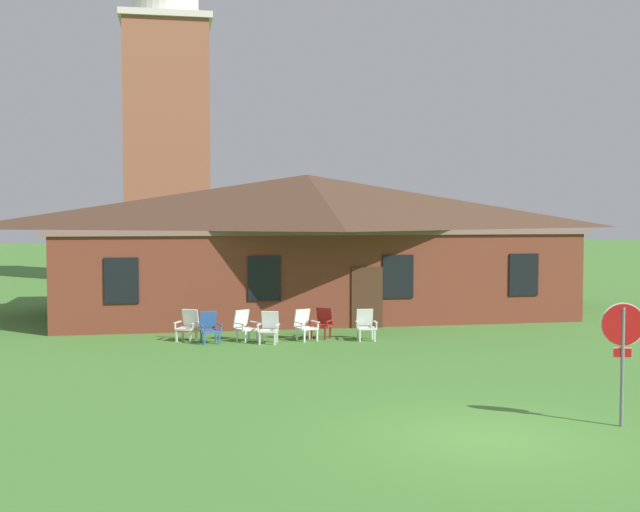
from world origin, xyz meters
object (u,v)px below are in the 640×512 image
(lawn_chair_far_side, at_px, (322,322))
(lawn_chair_near_door, at_px, (209,327))
(lawn_chair_left_end, at_px, (245,325))
(lawn_chair_under_eave, at_px, (366,324))
(stop_sign, at_px, (623,340))
(lawn_chair_middle, at_px, (269,327))
(lawn_chair_by_porch, at_px, (188,324))
(lawn_chair_right_end, at_px, (305,324))

(lawn_chair_far_side, bearing_deg, lawn_chair_near_door, -174.85)
(lawn_chair_left_end, xyz_separation_m, lawn_chair_under_eave, (3.72, -0.48, 0.00))
(stop_sign, distance_m, lawn_chair_middle, 11.93)
(lawn_chair_by_porch, bearing_deg, lawn_chair_left_end, -14.62)
(lawn_chair_left_end, bearing_deg, lawn_chair_middle, -36.46)
(lawn_chair_left_end, bearing_deg, lawn_chair_near_door, -171.71)
(stop_sign, height_order, lawn_chair_left_end, stop_sign)
(lawn_chair_near_door, bearing_deg, lawn_chair_left_end, 8.29)
(lawn_chair_near_door, height_order, lawn_chair_left_end, same)
(lawn_chair_left_end, height_order, lawn_chair_right_end, same)
(lawn_chair_near_door, distance_m, lawn_chair_far_side, 3.58)
(lawn_chair_middle, xyz_separation_m, lawn_chair_under_eave, (3.02, 0.03, 0.00))
(lawn_chair_near_door, height_order, lawn_chair_middle, same)
(lawn_chair_left_end, bearing_deg, lawn_chair_right_end, -4.82)
(lawn_chair_under_eave, bearing_deg, lawn_chair_near_door, 176.17)
(stop_sign, distance_m, lawn_chair_far_side, 11.91)
(lawn_chair_middle, bearing_deg, lawn_chair_near_door, 168.77)
(lawn_chair_middle, bearing_deg, stop_sign, -63.93)
(lawn_chair_under_eave, bearing_deg, lawn_chair_left_end, 172.63)
(lawn_chair_right_end, distance_m, lawn_chair_under_eave, 1.89)
(lawn_chair_far_side, distance_m, lawn_chair_under_eave, 1.40)
(lawn_chair_near_door, xyz_separation_m, lawn_chair_left_end, (1.09, 0.16, 0.00))
(lawn_chair_left_end, distance_m, lawn_chair_right_end, 1.86)
(lawn_chair_by_porch, height_order, lawn_chair_near_door, same)
(lawn_chair_near_door, distance_m, lawn_chair_under_eave, 4.82)
(lawn_chair_near_door, height_order, lawn_chair_far_side, same)
(lawn_chair_near_door, height_order, lawn_chair_right_end, same)
(lawn_chair_by_porch, distance_m, lawn_chair_near_door, 0.87)
(stop_sign, bearing_deg, lawn_chair_left_end, 117.88)
(lawn_chair_left_end, xyz_separation_m, lawn_chair_far_side, (2.47, 0.16, 0.00))
(lawn_chair_far_side, bearing_deg, stop_sign, -73.11)
(lawn_chair_by_porch, xyz_separation_m, lawn_chair_left_end, (1.72, -0.45, 0.00))
(stop_sign, xyz_separation_m, lawn_chair_far_side, (-3.45, 11.35, -1.11))
(stop_sign, distance_m, lawn_chair_under_eave, 10.98)
(lawn_chair_near_door, bearing_deg, lawn_chair_middle, -11.23)
(lawn_chair_by_porch, distance_m, lawn_chair_under_eave, 5.51)
(lawn_chair_middle, height_order, lawn_chair_under_eave, same)
(lawn_chair_by_porch, height_order, lawn_chair_middle, same)
(lawn_chair_right_end, bearing_deg, lawn_chair_under_eave, -9.88)
(lawn_chair_by_porch, xyz_separation_m, lawn_chair_far_side, (4.19, -0.29, 0.00))
(lawn_chair_far_side, bearing_deg, lawn_chair_right_end, -152.65)
(lawn_chair_left_end, bearing_deg, stop_sign, -62.12)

